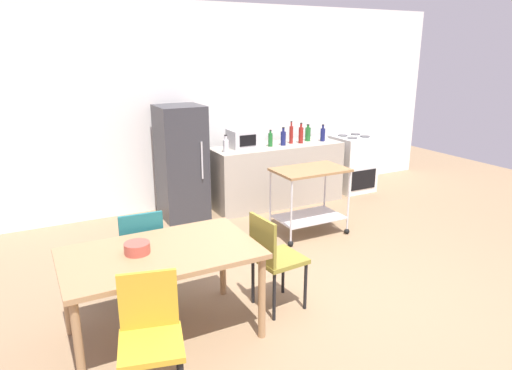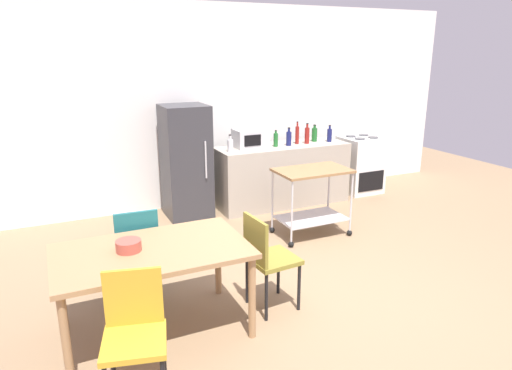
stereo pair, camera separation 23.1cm
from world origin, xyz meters
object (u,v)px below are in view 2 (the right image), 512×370
(microwave, at_px, (250,138))
(bottle_olive_oil, at_px, (276,140))
(stove_oven, at_px, (360,164))
(fruit_bowl, at_px, (129,246))
(kitchen_cart, at_px, (312,191))
(dining_table, at_px, (152,258))
(bottle_sparkling_water, at_px, (230,145))
(chair_teal, at_px, (137,246))
(chair_mustard, at_px, (134,329))
(bottle_vinegar, at_px, (289,138))
(bottle_hot_sauce, at_px, (329,135))
(bottle_wine, at_px, (314,134))
(bottle_soda, at_px, (307,135))
(chair_olive, at_px, (267,256))
(refrigerator, at_px, (186,162))
(bottle_soy_sauce, at_px, (297,135))

(microwave, xyz_separation_m, bottle_olive_oil, (0.35, -0.12, -0.03))
(stove_oven, relative_size, microwave, 2.00)
(fruit_bowl, bearing_deg, kitchen_cart, 26.88)
(dining_table, height_order, kitchen_cart, kitchen_cart)
(bottle_olive_oil, bearing_deg, bottle_sparkling_water, -175.32)
(chair_teal, xyz_separation_m, stove_oven, (3.97, 1.89, -0.07))
(chair_mustard, height_order, bottle_vinegar, bottle_vinegar)
(bottle_olive_oil, xyz_separation_m, bottle_hot_sauce, (0.91, -0.02, 0.00))
(kitchen_cart, relative_size, microwave, 1.98)
(microwave, relative_size, bottle_hot_sauce, 1.80)
(fruit_bowl, bearing_deg, bottle_wine, 37.86)
(stove_oven, height_order, bottle_soda, bottle_soda)
(microwave, bearing_deg, chair_olive, -111.37)
(microwave, relative_size, bottle_vinegar, 1.73)
(refrigerator, distance_m, fruit_bowl, 2.84)
(refrigerator, distance_m, bottle_soda, 1.86)
(kitchen_cart, height_order, bottle_hot_sauce, bottle_hot_sauce)
(dining_table, relative_size, bottle_hot_sauce, 5.87)
(chair_mustard, bearing_deg, bottle_hot_sauce, 55.17)
(chair_teal, xyz_separation_m, bottle_olive_oil, (2.38, 1.84, 0.48))
(microwave, bearing_deg, bottle_soda, -7.53)
(bottle_sparkling_water, relative_size, bottle_soy_sauce, 0.72)
(microwave, distance_m, bottle_hot_sauce, 1.27)
(chair_olive, relative_size, bottle_wine, 3.47)
(stove_oven, distance_m, bottle_sparkling_water, 2.39)
(chair_mustard, relative_size, refrigerator, 0.57)
(refrigerator, relative_size, bottle_soy_sauce, 4.64)
(microwave, distance_m, fruit_bowl, 3.37)
(refrigerator, relative_size, bottle_hot_sauce, 6.07)
(bottle_wine, bearing_deg, bottle_vinegar, -167.00)
(bottle_wine, height_order, fruit_bowl, bottle_wine)
(chair_olive, height_order, refrigerator, refrigerator)
(chair_teal, height_order, refrigerator, refrigerator)
(microwave, relative_size, bottle_soy_sauce, 1.38)
(bottle_soy_sauce, bearing_deg, bottle_hot_sauce, -6.85)
(bottle_sparkling_water, height_order, bottle_wine, bottle_wine)
(dining_table, bearing_deg, chair_teal, 90.93)
(stove_oven, height_order, microwave, microwave)
(refrigerator, distance_m, bottle_hot_sauce, 2.24)
(bottle_olive_oil, bearing_deg, bottle_wine, 7.95)
(bottle_hot_sauce, xyz_separation_m, fruit_bowl, (-3.45, -2.42, -0.21))
(chair_olive, bearing_deg, stove_oven, -54.10)
(chair_olive, bearing_deg, bottle_olive_oil, -33.80)
(stove_oven, bearing_deg, chair_mustard, -142.87)
(bottle_wine, height_order, bottle_hot_sauce, same)
(kitchen_cart, xyz_separation_m, bottle_hot_sauce, (1.03, 1.18, 0.43))
(microwave, bearing_deg, fruit_bowl, -130.62)
(refrigerator, bearing_deg, bottle_sparkling_water, -18.48)
(chair_olive, height_order, bottle_soda, bottle_soda)
(bottle_olive_oil, relative_size, bottle_wine, 0.94)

